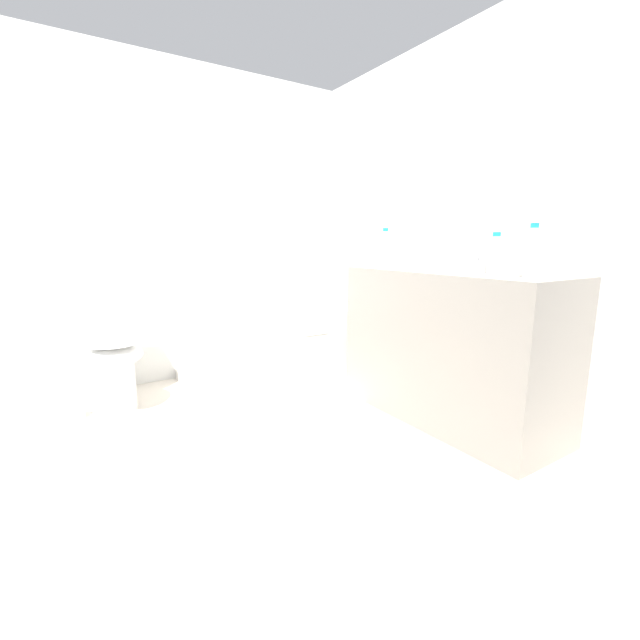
{
  "coord_description": "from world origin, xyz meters",
  "views": [
    {
      "loc": [
        -0.73,
        -1.87,
        1.06
      ],
      "look_at": [
        0.58,
        0.18,
        0.6
      ],
      "focal_mm": 23.52,
      "sensor_mm": 36.0,
      "label": 1
    }
  ],
  "objects_px": {
    "drinking_glass_0": "(381,259)",
    "drinking_glass_3": "(508,268)",
    "bathtub": "(277,340)",
    "drinking_glass_1": "(419,260)",
    "water_bottle_1": "(532,253)",
    "soap_dish": "(396,265)",
    "water_bottle_2": "(385,249)",
    "bath_mat": "(339,394)",
    "sink_basin": "(454,267)",
    "toilet": "(113,352)",
    "sink_faucet": "(478,264)",
    "water_bottle_0": "(495,255)",
    "drinking_glass_2": "(406,262)",
    "toilet_paper_roll": "(75,411)"
  },
  "relations": [
    {
      "from": "bathtub",
      "to": "drinking_glass_1",
      "type": "height_order",
      "value": "bathtub"
    },
    {
      "from": "bathtub",
      "to": "water_bottle_0",
      "type": "bearing_deg",
      "value": -72.61
    },
    {
      "from": "drinking_glass_0",
      "to": "drinking_glass_2",
      "type": "height_order",
      "value": "drinking_glass_0"
    },
    {
      "from": "water_bottle_1",
      "to": "water_bottle_2",
      "type": "relative_size",
      "value": 0.99
    },
    {
      "from": "toilet",
      "to": "sink_faucet",
      "type": "bearing_deg",
      "value": 57.85
    },
    {
      "from": "water_bottle_1",
      "to": "water_bottle_2",
      "type": "distance_m",
      "value": 0.98
    },
    {
      "from": "sink_basin",
      "to": "sink_faucet",
      "type": "bearing_deg",
      "value": 0.0
    },
    {
      "from": "water_bottle_1",
      "to": "soap_dish",
      "type": "bearing_deg",
      "value": 85.93
    },
    {
      "from": "sink_faucet",
      "to": "water_bottle_2",
      "type": "xyz_separation_m",
      "value": [
        -0.29,
        0.49,
        0.08
      ]
    },
    {
      "from": "soap_dish",
      "to": "bath_mat",
      "type": "height_order",
      "value": "soap_dish"
    },
    {
      "from": "sink_basin",
      "to": "drinking_glass_2",
      "type": "bearing_deg",
      "value": 94.3
    },
    {
      "from": "bathtub",
      "to": "toilet_paper_roll",
      "type": "xyz_separation_m",
      "value": [
        -1.41,
        -0.08,
        -0.24
      ]
    },
    {
      "from": "bathtub",
      "to": "sink_basin",
      "type": "xyz_separation_m",
      "value": [
        0.49,
        -1.29,
        0.62
      ]
    },
    {
      "from": "sink_basin",
      "to": "drinking_glass_1",
      "type": "distance_m",
      "value": 0.26
    },
    {
      "from": "toilet",
      "to": "drinking_glass_0",
      "type": "bearing_deg",
      "value": 68.3
    },
    {
      "from": "drinking_glass_0",
      "to": "drinking_glass_3",
      "type": "height_order",
      "value": "drinking_glass_0"
    },
    {
      "from": "soap_dish",
      "to": "bath_mat",
      "type": "xyz_separation_m",
      "value": [
        -0.32,
        0.18,
        -0.89
      ]
    },
    {
      "from": "water_bottle_1",
      "to": "soap_dish",
      "type": "distance_m",
      "value": 0.98
    },
    {
      "from": "water_bottle_0",
      "to": "drinking_glass_3",
      "type": "xyz_separation_m",
      "value": [
        -0.07,
        -0.12,
        -0.06
      ]
    },
    {
      "from": "drinking_glass_2",
      "to": "drinking_glass_3",
      "type": "distance_m",
      "value": 0.74
    },
    {
      "from": "water_bottle_0",
      "to": "toilet_paper_roll",
      "type": "bearing_deg",
      "value": 142.26
    },
    {
      "from": "water_bottle_2",
      "to": "bathtub",
      "type": "bearing_deg",
      "value": 116.68
    },
    {
      "from": "sink_basin",
      "to": "bath_mat",
      "type": "bearing_deg",
      "value": 115.61
    },
    {
      "from": "drinking_glass_2",
      "to": "soap_dish",
      "type": "height_order",
      "value": "drinking_glass_2"
    },
    {
      "from": "toilet",
      "to": "drinking_glass_3",
      "type": "bearing_deg",
      "value": 46.03
    },
    {
      "from": "sink_basin",
      "to": "drinking_glass_1",
      "type": "bearing_deg",
      "value": 92.04
    },
    {
      "from": "toilet_paper_roll",
      "to": "drinking_glass_0",
      "type": "bearing_deg",
      "value": -19.22
    },
    {
      "from": "water_bottle_1",
      "to": "drinking_glass_0",
      "type": "xyz_separation_m",
      "value": [
        0.0,
        1.06,
        -0.06
      ]
    },
    {
      "from": "water_bottle_1",
      "to": "sink_basin",
      "type": "bearing_deg",
      "value": 82.57
    },
    {
      "from": "sink_faucet",
      "to": "water_bottle_2",
      "type": "distance_m",
      "value": 0.58
    },
    {
      "from": "sink_faucet",
      "to": "soap_dish",
      "type": "bearing_deg",
      "value": 112.26
    },
    {
      "from": "drinking_glass_0",
      "to": "bath_mat",
      "type": "relative_size",
      "value": 0.19
    },
    {
      "from": "water_bottle_2",
      "to": "drinking_glass_0",
      "type": "distance_m",
      "value": 0.1
    },
    {
      "from": "toilet_paper_roll",
      "to": "drinking_glass_3",
      "type": "bearing_deg",
      "value": -40.98
    },
    {
      "from": "sink_faucet",
      "to": "toilet_paper_roll",
      "type": "bearing_deg",
      "value": 150.15
    },
    {
      "from": "water_bottle_1",
      "to": "soap_dish",
      "type": "height_order",
      "value": "water_bottle_1"
    },
    {
      "from": "water_bottle_0",
      "to": "water_bottle_2",
      "type": "bearing_deg",
      "value": 96.41
    },
    {
      "from": "drinking_glass_0",
      "to": "soap_dish",
      "type": "relative_size",
      "value": 1.17
    },
    {
      "from": "sink_basin",
      "to": "toilet_paper_roll",
      "type": "distance_m",
      "value": 2.41
    },
    {
      "from": "bathtub",
      "to": "drinking_glass_3",
      "type": "distance_m",
      "value": 1.83
    },
    {
      "from": "sink_faucet",
      "to": "drinking_glass_3",
      "type": "distance_m",
      "value": 0.47
    },
    {
      "from": "sink_basin",
      "to": "water_bottle_1",
      "type": "distance_m",
      "value": 0.5
    },
    {
      "from": "soap_dish",
      "to": "drinking_glass_2",
      "type": "bearing_deg",
      "value": -104.34
    },
    {
      "from": "water_bottle_2",
      "to": "drinking_glass_3",
      "type": "relative_size",
      "value": 3.0
    },
    {
      "from": "bathtub",
      "to": "water_bottle_0",
      "type": "relative_size",
      "value": 6.58
    },
    {
      "from": "water_bottle_0",
      "to": "drinking_glass_2",
      "type": "bearing_deg",
      "value": 92.09
    },
    {
      "from": "drinking_glass_3",
      "to": "soap_dish",
      "type": "bearing_deg",
      "value": 85.02
    },
    {
      "from": "bathtub",
      "to": "water_bottle_2",
      "type": "xyz_separation_m",
      "value": [
        0.4,
        -0.79,
        0.72
      ]
    },
    {
      "from": "sink_faucet",
      "to": "soap_dish",
      "type": "relative_size",
      "value": 1.69
    },
    {
      "from": "toilet",
      "to": "drinking_glass_3",
      "type": "xyz_separation_m",
      "value": [
        1.58,
        -1.66,
        0.56
      ]
    }
  ]
}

